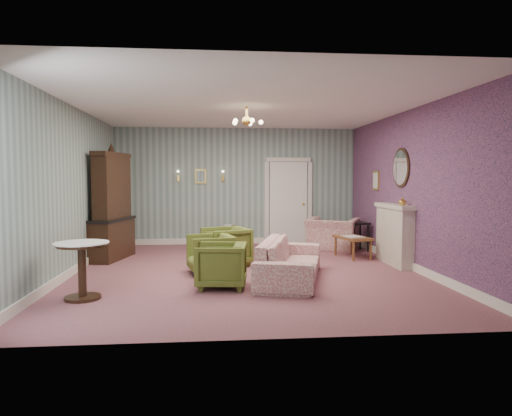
{
  "coord_description": "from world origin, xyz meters",
  "views": [
    {
      "loc": [
        -0.58,
        -8.13,
        1.65
      ],
      "look_at": [
        0.2,
        0.4,
        1.1
      ],
      "focal_mm": 32.5,
      "sensor_mm": 36.0,
      "label": 1
    }
  ],
  "objects": [
    {
      "name": "sconce_left",
      "position": [
        -1.45,
        3.44,
        1.7
      ],
      "size": [
        0.16,
        0.12,
        0.3
      ],
      "primitive_type": null,
      "color": "gold",
      "rests_on": "wall_back"
    },
    {
      "name": "olive_chair_b",
      "position": [
        -0.64,
        -0.13,
        0.38
      ],
      "size": [
        0.83,
        0.86,
        0.75
      ],
      "primitive_type": "imported",
      "rotation": [
        0.0,
        0.0,
        -1.35
      ],
      "color": "#586322",
      "rests_on": "floor"
    },
    {
      "name": "wall_left",
      "position": [
        -3.0,
        0.0,
        1.45
      ],
      "size": [
        0.0,
        7.0,
        7.0
      ],
      "primitive_type": "plane",
      "rotation": [
        1.57,
        0.0,
        1.57
      ],
      "color": "slate",
      "rests_on": "ground"
    },
    {
      "name": "mantel_vase",
      "position": [
        2.84,
        0.0,
        1.23
      ],
      "size": [
        0.15,
        0.15,
        0.15
      ],
      "primitive_type": "imported",
      "color": "gold",
      "rests_on": "fireplace"
    },
    {
      "name": "sconce_right",
      "position": [
        -0.35,
        3.44,
        1.7
      ],
      "size": [
        0.16,
        0.12,
        0.3
      ],
      "primitive_type": null,
      "color": "gold",
      "rests_on": "wall_back"
    },
    {
      "name": "door",
      "position": [
        1.3,
        3.46,
        1.08
      ],
      "size": [
        1.12,
        0.12,
        2.16
      ],
      "primitive_type": null,
      "color": "white",
      "rests_on": "floor"
    },
    {
      "name": "wingback_chair",
      "position": [
        2.15,
        2.3,
        0.49
      ],
      "size": [
        1.33,
        1.16,
        0.98
      ],
      "primitive_type": "imported",
      "rotation": [
        0.0,
        0.0,
        2.67
      ],
      "color": "#9A3E4F",
      "rests_on": "floor"
    },
    {
      "name": "ceiling",
      "position": [
        0.0,
        0.0,
        2.9
      ],
      "size": [
        7.0,
        7.0,
        0.0
      ],
      "primitive_type": "plane",
      "rotation": [
        3.14,
        0.0,
        0.0
      ],
      "color": "white",
      "rests_on": "ground"
    },
    {
      "name": "olive_chair_c",
      "position": [
        -0.35,
        0.59,
        0.4
      ],
      "size": [
        0.95,
        0.98,
        0.8
      ],
      "primitive_type": "imported",
      "rotation": [
        0.0,
        0.0,
        -1.23
      ],
      "color": "#586322",
      "rests_on": "floor"
    },
    {
      "name": "gilt_mirror_back",
      "position": [
        -0.9,
        3.46,
        1.7
      ],
      "size": [
        0.28,
        0.06,
        0.36
      ],
      "primitive_type": null,
      "color": "gold",
      "rests_on": "wall_back"
    },
    {
      "name": "oval_mirror",
      "position": [
        2.96,
        0.4,
        1.85
      ],
      "size": [
        0.04,
        0.76,
        0.84
      ],
      "primitive_type": null,
      "color": "white",
      "rests_on": "wall_right"
    },
    {
      "name": "olive_chair_a",
      "position": [
        -0.48,
        -1.19,
        0.37
      ],
      "size": [
        0.76,
        0.8,
        0.75
      ],
      "primitive_type": "imported",
      "rotation": [
        0.0,
        0.0,
        -1.68
      ],
      "color": "#586322",
      "rests_on": "floor"
    },
    {
      "name": "wall_front",
      "position": [
        0.0,
        -3.5,
        1.45
      ],
      "size": [
        6.0,
        0.0,
        6.0
      ],
      "primitive_type": "plane",
      "rotation": [
        -1.57,
        0.0,
        0.0
      ],
      "color": "slate",
      "rests_on": "ground"
    },
    {
      "name": "sofa_chintz",
      "position": [
        0.65,
        -0.77,
        0.44
      ],
      "size": [
        1.23,
        2.34,
        0.88
      ],
      "primitive_type": "imported",
      "rotation": [
        0.0,
        0.0,
        1.3
      ],
      "color": "#9A3E4F",
      "rests_on": "floor"
    },
    {
      "name": "nesting_table",
      "position": [
        -0.22,
        3.15,
        0.27
      ],
      "size": [
        0.4,
        0.47,
        0.53
      ],
      "primitive_type": null,
      "rotation": [
        0.0,
        0.0,
        -0.23
      ],
      "color": "brown",
      "rests_on": "floor"
    },
    {
      "name": "pedestal_table",
      "position": [
        -2.37,
        -1.7,
        0.4
      ],
      "size": [
        0.87,
        0.87,
        0.79
      ],
      "primitive_type": null,
      "rotation": [
        0.0,
        0.0,
        0.22
      ],
      "color": "black",
      "rests_on": "floor"
    },
    {
      "name": "framed_print",
      "position": [
        2.97,
        1.75,
        1.6
      ],
      "size": [
        0.04,
        0.34,
        0.42
      ],
      "primitive_type": null,
      "color": "gold",
      "rests_on": "wall_right"
    },
    {
      "name": "burgundy_cushion",
      "position": [
        2.1,
        2.15,
        0.48
      ],
      "size": [
        0.41,
        0.28,
        0.39
      ],
      "primitive_type": "cube",
      "rotation": [
        0.17,
        0.0,
        -0.35
      ],
      "color": "maroon",
      "rests_on": "wingback_chair"
    },
    {
      "name": "chandelier",
      "position": [
        0.0,
        0.0,
        2.63
      ],
      "size": [
        0.56,
        0.56,
        0.36
      ],
      "primitive_type": null,
      "color": "gold",
      "rests_on": "ceiling"
    },
    {
      "name": "floor",
      "position": [
        0.0,
        0.0,
        0.0
      ],
      "size": [
        7.0,
        7.0,
        0.0
      ],
      "primitive_type": "plane",
      "color": "#884F57",
      "rests_on": "ground"
    },
    {
      "name": "wall_right_floral",
      "position": [
        2.98,
        0.0,
        1.45
      ],
      "size": [
        0.0,
        7.0,
        7.0
      ],
      "primitive_type": "plane",
      "rotation": [
        1.57,
        0.0,
        -1.57
      ],
      "color": "#AE577C",
      "rests_on": "ground"
    },
    {
      "name": "wall_back",
      "position": [
        0.0,
        3.5,
        1.45
      ],
      "size": [
        6.0,
        0.0,
        6.0
      ],
      "primitive_type": "plane",
      "rotation": [
        1.57,
        0.0,
        0.0
      ],
      "color": "slate",
      "rests_on": "ground"
    },
    {
      "name": "side_table_black",
      "position": [
        2.65,
        2.02,
        0.33
      ],
      "size": [
        0.52,
        0.52,
        0.66
      ],
      "primitive_type": null,
      "rotation": [
        0.0,
        0.0,
        0.2
      ],
      "color": "black",
      "rests_on": "floor"
    },
    {
      "name": "fireplace",
      "position": [
        2.86,
        0.4,
        0.58
      ],
      "size": [
        0.3,
        1.4,
        1.16
      ],
      "primitive_type": null,
      "color": "beige",
      "rests_on": "floor"
    },
    {
      "name": "dresser",
      "position": [
        -2.65,
        1.49,
        1.15
      ],
      "size": [
        0.76,
        1.45,
        2.3
      ],
      "primitive_type": null,
      "rotation": [
        0.0,
        0.0,
        -0.22
      ],
      "color": "black",
      "rests_on": "floor"
    },
    {
      "name": "wall_right",
      "position": [
        3.0,
        0.0,
        1.45
      ],
      "size": [
        0.0,
        7.0,
        7.0
      ],
      "primitive_type": "plane",
      "rotation": [
        1.57,
        0.0,
        -1.57
      ],
      "color": "slate",
      "rests_on": "ground"
    },
    {
      "name": "coffee_table",
      "position": [
        2.29,
        1.19,
        0.22
      ],
      "size": [
        0.68,
        0.97,
        0.45
      ],
      "primitive_type": null,
      "rotation": [
        0.0,
        0.0,
        0.24
      ],
      "color": "brown",
      "rests_on": "floor"
    }
  ]
}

